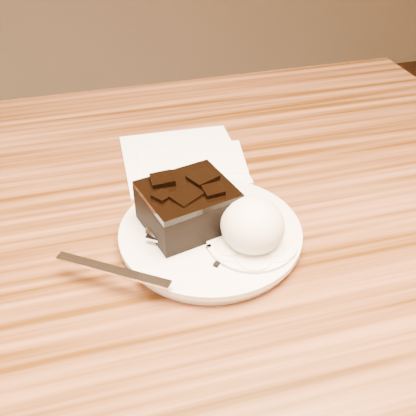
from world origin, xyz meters
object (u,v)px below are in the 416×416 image
object	(u,v)px
spoon	(166,234)
napkin	(182,158)
plate	(210,235)
dining_table	(140,409)
ice_cream_scoop	(253,225)
brownie	(188,209)

from	to	relation	value
spoon	napkin	bearing A→B (deg)	16.69
plate	spoon	bearing A→B (deg)	-178.65
dining_table	ice_cream_scoop	world-z (taller)	ice_cream_scoop
dining_table	spoon	world-z (taller)	spoon
ice_cream_scoop	napkin	size ratio (longest dim) A/B	0.45
spoon	dining_table	bearing A→B (deg)	83.20
ice_cream_scoop	napkin	xyz separation A→B (m)	(-0.03, 0.21, -0.04)
spoon	plate	bearing A→B (deg)	-53.47
spoon	napkin	xyz separation A→B (m)	(0.06, 0.18, -0.02)
dining_table	spoon	distance (m)	0.40
plate	brownie	distance (m)	0.04
plate	ice_cream_scoop	distance (m)	0.06
dining_table	plate	xyz separation A→B (m)	(0.10, -0.05, 0.38)
brownie	ice_cream_scoop	bearing A→B (deg)	-40.11
plate	ice_cream_scoop	bearing A→B (deg)	-42.04
plate	spoon	size ratio (longest dim) A/B	1.10
plate	napkin	world-z (taller)	plate
brownie	spoon	distance (m)	0.04
brownie	ice_cream_scoop	xyz separation A→B (m)	(0.06, -0.05, 0.00)
ice_cream_scoop	dining_table	bearing A→B (deg)	150.57
dining_table	napkin	world-z (taller)	napkin
brownie	spoon	xyz separation A→B (m)	(-0.03, -0.02, -0.02)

